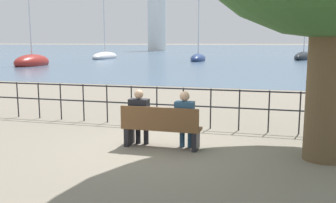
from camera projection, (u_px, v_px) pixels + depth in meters
The scene contains 11 objects.
ground_plane at pixel (162, 147), 8.00m from camera, with size 1000.00×1000.00×0.00m, color gray.
harbor_water at pixel (267, 47), 160.95m from camera, with size 600.00×300.00×0.01m.
park_bench at pixel (161, 128), 7.88m from camera, with size 1.68×0.45×0.90m.
seated_person_left at pixel (140, 115), 8.04m from camera, with size 0.42×0.35×1.23m.
seated_person_right at pixel (185, 117), 7.78m from camera, with size 0.39×0.35×1.23m.
promenade_railing at pixel (183, 101), 9.79m from camera, with size 16.00×0.04×1.05m.
sailboat_0 at pixel (105, 56), 51.16m from camera, with size 2.56×7.17×12.78m.
sailboat_1 at pixel (198, 58), 44.96m from camera, with size 1.94×5.22×12.96m.
sailboat_2 at pixel (303, 57), 48.28m from camera, with size 3.57×7.09×8.97m.
sailboat_3 at pixel (32, 62), 35.71m from camera, with size 2.54×5.18×8.06m.
harbor_lighthouse at pixel (157, 7), 94.64m from camera, with size 4.74×4.74×23.71m.
Camera 1 is at (2.20, -7.43, 2.22)m, focal length 40.00 mm.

